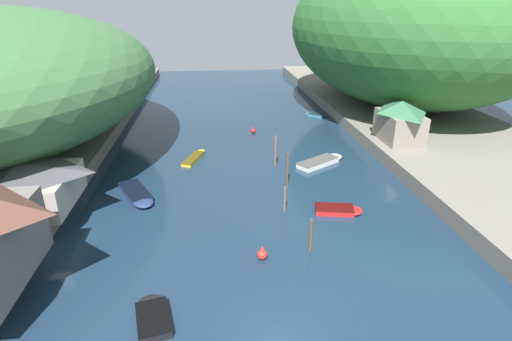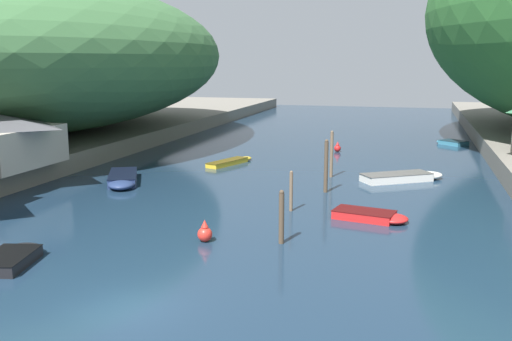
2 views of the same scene
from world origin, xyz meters
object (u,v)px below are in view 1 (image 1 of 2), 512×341
object	(u,v)px
boat_cabin_cruiser	(315,114)
boat_white_cruiser	(323,161)
boathouse_shed	(20,184)
channel_buoy_far	(262,254)
boat_far_upstream	(138,195)
boat_navy_launch	(340,210)
channel_buoy_near	(253,131)
boat_mid_channel	(195,157)
boat_far_right_bank	(153,314)
right_bank_cottage	(400,120)

from	to	relation	value
boat_cabin_cruiser	boat_white_cruiser	xyz separation A→B (m)	(-4.24, -20.47, 0.07)
boathouse_shed	channel_buoy_far	size ratio (longest dim) A/B	7.78
channel_buoy_far	boat_far_upstream	bearing A→B (deg)	133.76
boat_navy_launch	channel_buoy_far	size ratio (longest dim) A/B	3.97
boathouse_shed	boat_white_cruiser	distance (m)	30.11
boat_navy_launch	boat_far_upstream	size ratio (longest dim) A/B	0.71
boat_cabin_cruiser	boat_white_cruiser	distance (m)	20.90
boat_navy_launch	channel_buoy_near	distance (m)	24.39
boat_white_cruiser	boat_mid_channel	world-z (taller)	boat_white_cruiser
channel_buoy_near	boat_mid_channel	bearing A→B (deg)	-131.18
boat_white_cruiser	boat_mid_channel	bearing A→B (deg)	-135.89
boathouse_shed	boat_white_cruiser	size ratio (longest dim) A/B	1.34
channel_buoy_near	boat_far_right_bank	bearing A→B (deg)	-105.45
boat_navy_launch	boat_white_cruiser	distance (m)	11.66
boat_navy_launch	channel_buoy_near	size ratio (longest dim) A/B	4.42
boat_navy_launch	channel_buoy_near	world-z (taller)	channel_buoy_near
right_bank_cottage	boat_far_right_bank	distance (m)	36.62
boat_navy_launch	boat_far_upstream	xyz separation A→B (m)	(-18.19, 4.81, 0.08)
boat_far_right_bank	boat_mid_channel	world-z (taller)	boat_far_right_bank
boat_far_upstream	boathouse_shed	bearing A→B (deg)	-3.31
boat_navy_launch	boat_far_right_bank	distance (m)	18.60
boat_cabin_cruiser	boat_white_cruiser	size ratio (longest dim) A/B	0.56
right_bank_cottage	boat_far_upstream	bearing A→B (deg)	-162.83
boat_mid_channel	channel_buoy_far	xyz separation A→B (m)	(5.37, -20.91, 0.23)
boat_cabin_cruiser	boat_far_upstream	world-z (taller)	boat_far_upstream
boat_far_right_bank	channel_buoy_near	world-z (taller)	channel_buoy_near
boat_far_right_bank	boat_mid_channel	bearing A→B (deg)	73.79
boat_navy_launch	boat_far_right_bank	xyz separation A→B (m)	(-14.84, -11.21, 0.02)
boat_cabin_cruiser	channel_buoy_near	size ratio (longest dim) A/B	3.63
boat_navy_launch	boat_mid_channel	xyz separation A→B (m)	(-13.08, 14.78, -0.04)
boat_far_upstream	boat_cabin_cruiser	bearing A→B (deg)	-157.25
boathouse_shed	boat_navy_launch	bearing A→B (deg)	-2.86
boathouse_shed	boat_cabin_cruiser	bearing A→B (deg)	43.48
boat_cabin_cruiser	channel_buoy_near	distance (m)	13.68
boat_mid_channel	channel_buoy_near	distance (m)	12.04
boat_navy_launch	channel_buoy_far	xyz separation A→B (m)	(-7.71, -6.13, 0.19)
right_bank_cottage	boat_white_cruiser	size ratio (longest dim) A/B	1.06
boat_navy_launch	boat_mid_channel	world-z (taller)	boat_navy_launch
right_bank_cottage	channel_buoy_near	bearing A→B (deg)	149.32
boat_navy_launch	right_bank_cottage	bearing A→B (deg)	151.98
right_bank_cottage	boat_white_cruiser	distance (m)	10.89
boathouse_shed	channel_buoy_far	distance (m)	20.52
boat_far_upstream	channel_buoy_far	distance (m)	15.15
boat_cabin_cruiser	channel_buoy_far	size ratio (longest dim) A/B	3.26
boat_white_cruiser	channel_buoy_far	distance (m)	19.97
right_bank_cottage	channel_buoy_far	xyz separation A→B (m)	(-19.19, -20.11, -3.66)
boat_far_right_bank	channel_buoy_near	size ratio (longest dim) A/B	4.02
channel_buoy_far	boat_navy_launch	bearing A→B (deg)	38.50
channel_buoy_far	boat_cabin_cruiser	bearing A→B (deg)	70.50
boathouse_shed	boat_far_upstream	size ratio (longest dim) A/B	1.38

